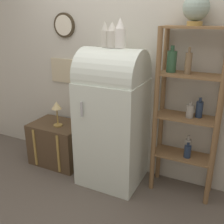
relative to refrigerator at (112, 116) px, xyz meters
name	(u,v)px	position (x,y,z in m)	size (l,w,h in m)	color
ground_plane	(103,189)	(0.00, -0.25, -0.79)	(12.00, 12.00, 0.00)	#60564C
wall_back	(125,60)	(-0.01, 0.33, 0.56)	(7.00, 0.09, 2.70)	beige
refrigerator	(112,116)	(0.00, 0.00, 0.00)	(0.67, 0.64, 1.52)	silver
suitcase_trunk	(58,143)	(-0.80, 0.03, -0.52)	(0.65, 0.47, 0.54)	brown
shelf_unit	(187,107)	(0.76, 0.14, 0.18)	(0.63, 0.29, 1.73)	olive
globe	(196,8)	(0.74, 0.17, 1.09)	(0.23, 0.23, 0.27)	#AD8942
vase_left	(105,35)	(-0.08, 0.00, 0.84)	(0.07, 0.07, 0.25)	beige
vase_center	(112,36)	(-0.01, 0.01, 0.84)	(0.11, 0.11, 0.24)	beige
vase_right	(120,34)	(0.08, 0.01, 0.86)	(0.10, 0.10, 0.28)	white
desk_lamp	(57,108)	(-0.74, -0.01, -0.02)	(0.12, 0.12, 0.31)	#AD8942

